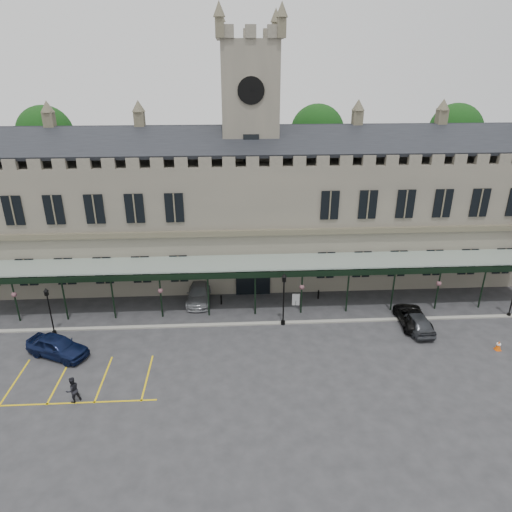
{
  "coord_description": "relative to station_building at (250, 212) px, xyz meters",
  "views": [
    {
      "loc": [
        -1.9,
        -27.29,
        20.27
      ],
      "look_at": [
        0.0,
        6.0,
        6.0
      ],
      "focal_mm": 32.0,
      "sensor_mm": 36.0,
      "label": 1
    }
  ],
  "objects": [
    {
      "name": "ground",
      "position": [
        0.0,
        -15.91,
        -6.47
      ],
      "size": [
        140.0,
        140.0,
        0.0
      ],
      "primitive_type": "plane",
      "color": "#2A2A2D"
    },
    {
      "name": "station_building",
      "position": [
        0.0,
        0.0,
        0.0
      ],
      "size": [
        60.0,
        10.36,
        17.3
      ],
      "color": "#625D51",
      "rests_on": "ground"
    },
    {
      "name": "clock_tower",
      "position": [
        0.0,
        0.09,
        6.64
      ],
      "size": [
        5.6,
        5.6,
        24.8
      ],
      "color": "#625D51",
      "rests_on": "ground"
    },
    {
      "name": "canopy",
      "position": [
        0.0,
        -8.45,
        -4.06
      ],
      "size": [
        50.0,
        4.1,
        4.3
      ],
      "color": "#8C9E93",
      "rests_on": "ground"
    },
    {
      "name": "kerb",
      "position": [
        0.0,
        -10.41,
        -6.41
      ],
      "size": [
        60.0,
        0.4,
        0.12
      ],
      "primitive_type": "cube",
      "color": "gray",
      "rests_on": "ground"
    },
    {
      "name": "parking_markings",
      "position": [
        -14.0,
        -17.41,
        -6.47
      ],
      "size": [
        16.0,
        6.0,
        0.01
      ],
      "primitive_type": null,
      "color": "gold",
      "rests_on": "ground"
    },
    {
      "name": "tree_behind_left",
      "position": [
        -22.0,
        9.09,
        6.35
      ],
      "size": [
        6.0,
        6.0,
        16.0
      ],
      "color": "#332314",
      "rests_on": "ground"
    },
    {
      "name": "tree_behind_mid",
      "position": [
        8.0,
        9.09,
        6.35
      ],
      "size": [
        6.0,
        6.0,
        16.0
      ],
      "color": "#332314",
      "rests_on": "ground"
    },
    {
      "name": "tree_behind_right",
      "position": [
        24.0,
        9.09,
        6.35
      ],
      "size": [
        6.0,
        6.0,
        16.0
      ],
      "color": "#332314",
      "rests_on": "ground"
    },
    {
      "name": "lamp_post_left",
      "position": [
        -16.36,
        -10.96,
        -4.01
      ],
      "size": [
        0.39,
        0.39,
        4.15
      ],
      "color": "black",
      "rests_on": "ground"
    },
    {
      "name": "lamp_post_mid",
      "position": [
        2.22,
        -10.55,
        -3.67
      ],
      "size": [
        0.45,
        0.45,
        4.72
      ],
      "color": "black",
      "rests_on": "ground"
    },
    {
      "name": "traffic_cone",
      "position": [
        18.18,
        -15.14,
        -6.09
      ],
      "size": [
        0.48,
        0.48,
        0.77
      ],
      "rotation": [
        0.0,
        0.0,
        0.05
      ],
      "color": "#E65207",
      "rests_on": "ground"
    },
    {
      "name": "sign_board",
      "position": [
        3.73,
        -7.4,
        -5.9
      ],
      "size": [
        0.67,
        0.11,
        1.15
      ],
      "rotation": [
        0.0,
        0.0,
        -0.09
      ],
      "color": "black",
      "rests_on": "ground"
    },
    {
      "name": "bollard_left",
      "position": [
        -2.98,
        -6.81,
        -6.03
      ],
      "size": [
        0.16,
        0.16,
        0.88
      ],
      "primitive_type": "cylinder",
      "color": "black",
      "rests_on": "ground"
    },
    {
      "name": "bollard_right",
      "position": [
        5.99,
        -6.27,
        -6.04
      ],
      "size": [
        0.15,
        0.15,
        0.86
      ],
      "primitive_type": "cylinder",
      "color": "black",
      "rests_on": "ground"
    },
    {
      "name": "car_left_a",
      "position": [
        -15.0,
        -13.99,
        -5.65
      ],
      "size": [
        5.18,
        3.79,
        1.64
      ],
      "primitive_type": "imported",
      "rotation": [
        0.0,
        0.0,
        1.13
      ],
      "color": "#0C1535",
      "rests_on": "ground"
    },
    {
      "name": "car_taxi",
      "position": [
        -5.0,
        -5.91,
        -5.72
      ],
      "size": [
        2.23,
        5.18,
        1.49
      ],
      "primitive_type": "imported",
      "rotation": [
        0.0,
        0.0,
        -0.03
      ],
      "color": "#919398",
      "rests_on": "ground"
    },
    {
      "name": "car_van",
      "position": [
        13.0,
        -10.99,
        -5.81
      ],
      "size": [
        2.4,
        4.83,
        1.32
      ],
      "primitive_type": "imported",
      "rotation": [
        0.0,
        0.0,
        3.1
      ],
      "color": "black",
      "rests_on": "ground"
    },
    {
      "name": "car_right_a",
      "position": [
        13.0,
        -11.94,
        -5.72
      ],
      "size": [
        1.93,
        4.44,
        1.49
      ],
      "primitive_type": "imported",
      "rotation": [
        0.0,
        0.0,
        3.18
      ],
      "color": "#313337",
      "rests_on": "ground"
    },
    {
      "name": "person_b",
      "position": [
        -12.3,
        -19.12,
        -5.56
      ],
      "size": [
        1.11,
        1.09,
        1.81
      ],
      "primitive_type": "imported",
      "rotation": [
        0.0,
        0.0,
        3.86
      ],
      "color": "black",
      "rests_on": "ground"
    }
  ]
}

